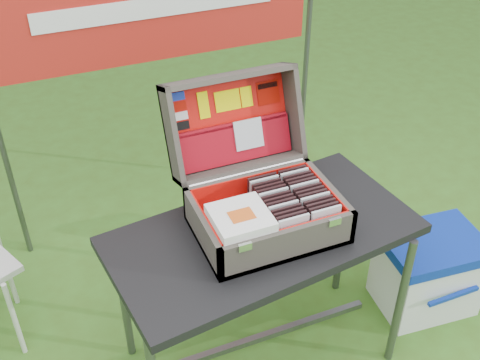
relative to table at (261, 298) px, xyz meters
name	(u,v)px	position (x,y,z in m)	size (l,w,h in m)	color
ground	(243,349)	(-0.06, 0.06, -0.38)	(80.00, 80.00, 0.00)	#3E651E
table	(261,298)	(0.00, 0.00, 0.00)	(1.22, 0.61, 0.76)	black
table_top	(263,235)	(0.00, 0.00, 0.36)	(1.22, 0.61, 0.04)	black
table_leg_fr	(400,304)	(0.55, -0.25, -0.02)	(0.04, 0.04, 0.72)	#59595B
table_leg_bl	(123,299)	(-0.55, 0.25, -0.02)	(0.04, 0.04, 0.72)	#59595B
table_leg_br	(342,235)	(0.55, 0.25, -0.02)	(0.04, 0.04, 0.72)	#59595B
table_brace	(260,338)	(0.00, 0.00, -0.26)	(1.07, 0.03, 0.03)	#59595B
suitcase	(262,171)	(0.02, 0.06, 0.63)	(0.56, 0.56, 0.50)	#595248
suitcase_base_bottom	(267,228)	(0.02, 0.00, 0.39)	(0.56, 0.40, 0.02)	#595248
suitcase_base_wall_front	(289,246)	(0.02, -0.19, 0.46)	(0.56, 0.02, 0.15)	#595248
suitcase_base_wall_back	(248,189)	(0.02, 0.19, 0.46)	(0.56, 0.02, 0.15)	#595248
suitcase_base_wall_left	(203,233)	(-0.25, 0.00, 0.46)	(0.02, 0.40, 0.15)	#595248
suitcase_base_wall_right	(328,199)	(0.28, 0.00, 0.46)	(0.02, 0.40, 0.15)	#595248
suitcase_liner_floor	(267,225)	(0.02, 0.00, 0.41)	(0.51, 0.35, 0.01)	red
suitcase_latch_left	(245,247)	(-0.16, -0.20, 0.52)	(0.05, 0.01, 0.03)	silver
suitcase_latch_right	(335,222)	(0.20, -0.20, 0.52)	(0.05, 0.01, 0.03)	silver
suitcase_hinge	(247,173)	(0.02, 0.20, 0.53)	(0.02, 0.02, 0.50)	silver
suitcase_lid_back	(229,121)	(0.02, 0.40, 0.67)	(0.56, 0.40, 0.02)	#595248
suitcase_lid_rim_far	(228,77)	(0.02, 0.41, 0.87)	(0.56, 0.02, 0.15)	#595248
suitcase_lid_rim_near	(241,167)	(0.02, 0.27, 0.51)	(0.56, 0.02, 0.15)	#595248
suitcase_lid_rim_left	(171,136)	(-0.25, 0.34, 0.69)	(0.02, 0.40, 0.15)	#595248
suitcase_lid_rim_right	(293,110)	(0.28, 0.34, 0.69)	(0.02, 0.40, 0.15)	#595248
suitcase_lid_liner	(230,121)	(0.02, 0.39, 0.67)	(0.51, 0.35, 0.01)	red
suitcase_liner_wall_front	(287,241)	(0.02, -0.17, 0.47)	(0.51, 0.01, 0.13)	red
suitcase_liner_wall_back	(250,189)	(0.02, 0.17, 0.47)	(0.51, 0.01, 0.13)	red
suitcase_liner_wall_left	(206,230)	(-0.24, 0.00, 0.47)	(0.01, 0.35, 0.13)	red
suitcase_liner_wall_right	(325,198)	(0.27, 0.00, 0.47)	(0.01, 0.35, 0.13)	red
suitcase_lid_pocket	(235,143)	(0.02, 0.34, 0.59)	(0.49, 0.16, 0.03)	maroon
suitcase_pocket_edge	(233,125)	(0.02, 0.36, 0.67)	(0.48, 0.02, 0.02)	maroon
suitcase_pocket_cd	(249,134)	(0.08, 0.33, 0.63)	(0.12, 0.12, 0.01)	silver
lid_sticker_cc_a	(178,96)	(-0.19, 0.43, 0.81)	(0.05, 0.03, 0.00)	#1933B2
lid_sticker_cc_b	(180,106)	(-0.19, 0.42, 0.77)	(0.05, 0.03, 0.00)	#AB0E02
lid_sticker_cc_c	(181,116)	(-0.19, 0.40, 0.73)	(0.05, 0.03, 0.00)	white
lid_sticker_cc_d	(183,126)	(-0.19, 0.39, 0.70)	(0.05, 0.03, 0.00)	black
lid_card_neon_tall	(204,105)	(-0.09, 0.41, 0.76)	(0.04, 0.11, 0.00)	#EAE700
lid_card_neon_main	(228,100)	(0.02, 0.41, 0.76)	(0.11, 0.08, 0.00)	#EAE700
lid_card_neon_small	(246,97)	(0.10, 0.41, 0.76)	(0.05, 0.08, 0.00)	#EAE700
lid_sticker_band	(268,92)	(0.20, 0.41, 0.76)	(0.10, 0.10, 0.00)	#AB0E02
lid_sticker_band_bar	(267,85)	(0.20, 0.42, 0.78)	(0.09, 0.02, 0.00)	black
cd_left_0	(293,232)	(0.05, -0.15, 0.48)	(0.12, 0.01, 0.14)	silver
cd_left_1	(291,229)	(0.05, -0.13, 0.48)	(0.12, 0.01, 0.14)	black
cd_left_2	(288,225)	(0.05, -0.11, 0.48)	(0.12, 0.01, 0.14)	black
cd_left_3	(285,222)	(0.05, -0.09, 0.48)	(0.12, 0.01, 0.14)	black
cd_left_4	(283,218)	(0.05, -0.06, 0.48)	(0.12, 0.01, 0.14)	silver
cd_left_5	(280,215)	(0.05, -0.04, 0.48)	(0.12, 0.01, 0.14)	black
cd_left_6	(278,212)	(0.05, -0.02, 0.48)	(0.12, 0.01, 0.14)	black
cd_left_7	(276,208)	(0.05, 0.00, 0.48)	(0.12, 0.01, 0.14)	black
cd_left_8	(273,205)	(0.05, 0.02, 0.48)	(0.12, 0.01, 0.14)	silver
cd_left_9	(271,202)	(0.05, 0.05, 0.48)	(0.12, 0.01, 0.14)	black
cd_left_10	(268,199)	(0.05, 0.07, 0.48)	(0.12, 0.01, 0.14)	black
cd_left_11	(266,196)	(0.05, 0.09, 0.48)	(0.12, 0.01, 0.14)	black
cd_left_12	(264,193)	(0.05, 0.11, 0.48)	(0.12, 0.01, 0.14)	silver
cd_left_13	(262,190)	(0.05, 0.13, 0.48)	(0.12, 0.01, 0.14)	black
cd_right_0	(325,223)	(0.19, -0.15, 0.48)	(0.12, 0.01, 0.14)	silver
cd_right_1	(322,220)	(0.19, -0.13, 0.48)	(0.12, 0.01, 0.14)	black
cd_right_2	(320,217)	(0.19, -0.11, 0.48)	(0.12, 0.01, 0.14)	black
cd_right_3	(317,213)	(0.19, -0.09, 0.48)	(0.12, 0.01, 0.14)	black
cd_right_4	(314,210)	(0.19, -0.06, 0.48)	(0.12, 0.01, 0.14)	silver
cd_right_5	(311,207)	(0.19, -0.04, 0.48)	(0.12, 0.01, 0.14)	black
cd_right_6	(309,203)	(0.19, -0.02, 0.48)	(0.12, 0.01, 0.14)	black
cd_right_7	(306,200)	(0.19, 0.00, 0.48)	(0.12, 0.01, 0.14)	black
cd_right_8	(304,197)	(0.19, 0.02, 0.48)	(0.12, 0.01, 0.14)	silver
cd_right_9	(301,194)	(0.19, 0.05, 0.48)	(0.12, 0.01, 0.14)	black
cd_right_10	(299,191)	(0.19, 0.07, 0.48)	(0.12, 0.01, 0.14)	black
cd_right_11	(296,188)	(0.19, 0.09, 0.48)	(0.12, 0.01, 0.14)	black
cd_right_12	(294,185)	(0.19, 0.11, 0.48)	(0.12, 0.01, 0.14)	silver
cd_right_13	(291,182)	(0.19, 0.13, 0.48)	(0.12, 0.01, 0.14)	black
songbook_0	(241,221)	(-0.13, -0.07, 0.53)	(0.21, 0.21, 0.01)	white
songbook_1	(241,220)	(-0.13, -0.07, 0.54)	(0.21, 0.21, 0.01)	white
songbook_2	(241,219)	(-0.13, -0.07, 0.54)	(0.21, 0.21, 0.01)	white
songbook_3	(241,218)	(-0.13, -0.07, 0.55)	(0.21, 0.21, 0.01)	white
songbook_4	(241,216)	(-0.13, -0.07, 0.55)	(0.21, 0.21, 0.01)	white
songbook_5	(241,215)	(-0.13, -0.07, 0.56)	(0.21, 0.21, 0.01)	white
songbook_6	(241,214)	(-0.13, -0.07, 0.56)	(0.21, 0.21, 0.01)	white
songbook_graphic	(242,215)	(-0.13, -0.08, 0.57)	(0.09, 0.07, 0.00)	#D85919
cooler	(428,272)	(0.90, -0.01, -0.17)	(0.47, 0.36, 0.42)	white
cooler_body	(427,276)	(0.90, -0.01, -0.20)	(0.45, 0.34, 0.36)	white
cooler_lid	(435,245)	(0.90, -0.01, 0.01)	(0.47, 0.36, 0.06)	#0B2CA0
cooler_handle	(453,296)	(0.90, -0.20, -0.16)	(0.28, 0.02, 0.02)	#0B2CA0
chair_leg_fr	(15,319)	(-1.02, 0.44, -0.16)	(0.02, 0.02, 0.45)	silver
chair_leg_br	(8,271)	(-1.02, 0.78, -0.16)	(0.02, 0.02, 0.45)	silver
cardboard_box	(314,225)	(0.55, 0.52, -0.17)	(0.40, 0.06, 0.43)	#9E703E
banner_post_right	(306,63)	(0.79, 1.16, 0.47)	(0.03, 0.03, 1.70)	#59595B
banner	(157,6)	(-0.06, 1.15, 0.92)	(1.60, 0.01, 0.55)	#B01F18
banner_text	(158,7)	(-0.06, 1.14, 0.92)	(1.20, 0.00, 0.10)	white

